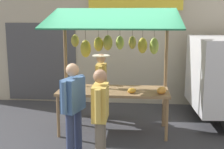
% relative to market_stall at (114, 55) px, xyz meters
% --- Properties ---
extents(ground_plane, '(40.00, 40.00, 0.00)m').
position_rel_market_stall_xyz_m(ground_plane, '(0.01, 0.07, -1.58)').
color(ground_plane, '#38383D').
extents(street_backdrop, '(9.00, 0.30, 3.40)m').
position_rel_market_stall_xyz_m(street_backdrop, '(0.05, -2.13, 0.12)').
color(street_backdrop, '#B2A893').
rests_on(street_backdrop, ground).
extents(market_stall, '(2.50, 1.46, 2.50)m').
position_rel_market_stall_xyz_m(market_stall, '(0.00, 0.00, 0.00)').
color(market_stall, olive).
rests_on(market_stall, ground).
extents(vendor_with_sunhat, '(0.39, 0.66, 1.51)m').
position_rel_market_stall_xyz_m(vendor_with_sunhat, '(0.35, -0.68, -0.70)').
color(vendor_with_sunhat, '#232328').
rests_on(vendor_with_sunhat, ground).
extents(shopper_with_shopping_bag, '(0.22, 0.67, 1.55)m').
position_rel_market_stall_xyz_m(shopper_with_shopping_bag, '(0.08, 1.51, -0.69)').
color(shopper_with_shopping_bag, '#726656').
rests_on(shopper_with_shopping_bag, ground).
extents(shopper_in_striped_shirt, '(0.35, 0.66, 1.58)m').
position_rel_market_stall_xyz_m(shopper_in_striped_shirt, '(0.58, 1.19, -0.67)').
color(shopper_in_striped_shirt, navy).
rests_on(shopper_in_striped_shirt, ground).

